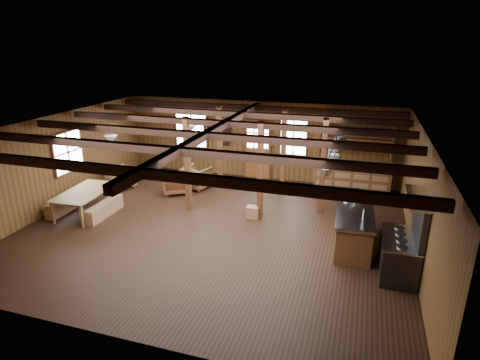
{
  "coord_description": "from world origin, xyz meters",
  "views": [
    {
      "loc": [
        3.6,
        -9.22,
        4.84
      ],
      "look_at": [
        0.44,
        0.9,
        1.12
      ],
      "focal_mm": 30.0,
      "sensor_mm": 36.0,
      "label": 1
    }
  ],
  "objects_px": {
    "armchair_b": "(197,177)",
    "armchair_c": "(121,177)",
    "commercial_range": "(402,249)",
    "dining_table": "(87,202)",
    "kitchen_island": "(353,226)",
    "armchair_a": "(175,182)"
  },
  "relations": [
    {
      "from": "armchair_a",
      "to": "armchair_c",
      "type": "bearing_deg",
      "value": -29.0
    },
    {
      "from": "armchair_a",
      "to": "armchair_b",
      "type": "relative_size",
      "value": 0.99
    },
    {
      "from": "armchair_a",
      "to": "armchair_b",
      "type": "xyz_separation_m",
      "value": [
        0.5,
        0.65,
        0.0
      ]
    },
    {
      "from": "armchair_a",
      "to": "commercial_range",
      "type": "bearing_deg",
      "value": 124.33
    },
    {
      "from": "kitchen_island",
      "to": "armchair_a",
      "type": "bearing_deg",
      "value": 159.45
    },
    {
      "from": "commercial_range",
      "to": "armchair_a",
      "type": "bearing_deg",
      "value": 156.18
    },
    {
      "from": "dining_table",
      "to": "armchair_a",
      "type": "bearing_deg",
      "value": -39.84
    },
    {
      "from": "dining_table",
      "to": "armchair_c",
      "type": "distance_m",
      "value": 2.22
    },
    {
      "from": "kitchen_island",
      "to": "armchair_c",
      "type": "bearing_deg",
      "value": 164.52
    },
    {
      "from": "commercial_range",
      "to": "dining_table",
      "type": "relative_size",
      "value": 0.93
    },
    {
      "from": "commercial_range",
      "to": "kitchen_island",
      "type": "bearing_deg",
      "value": 132.21
    },
    {
      "from": "commercial_range",
      "to": "armchair_a",
      "type": "xyz_separation_m",
      "value": [
        -6.85,
        3.02,
        -0.22
      ]
    },
    {
      "from": "kitchen_island",
      "to": "armchair_b",
      "type": "xyz_separation_m",
      "value": [
        -5.3,
        2.51,
        -0.1
      ]
    },
    {
      "from": "kitchen_island",
      "to": "armchair_a",
      "type": "height_order",
      "value": "kitchen_island"
    },
    {
      "from": "armchair_b",
      "to": "armchair_c",
      "type": "distance_m",
      "value": 2.61
    },
    {
      "from": "kitchen_island",
      "to": "armchair_b",
      "type": "distance_m",
      "value": 5.86
    },
    {
      "from": "commercial_range",
      "to": "armchair_c",
      "type": "height_order",
      "value": "commercial_range"
    },
    {
      "from": "kitchen_island",
      "to": "armchair_b",
      "type": "height_order",
      "value": "kitchen_island"
    },
    {
      "from": "kitchen_island",
      "to": "commercial_range",
      "type": "height_order",
      "value": "commercial_range"
    },
    {
      "from": "armchair_a",
      "to": "armchair_c",
      "type": "height_order",
      "value": "armchair_a"
    },
    {
      "from": "armchair_a",
      "to": "armchair_b",
      "type": "bearing_deg",
      "value": -159.63
    },
    {
      "from": "armchair_a",
      "to": "armchair_c",
      "type": "relative_size",
      "value": 1.04
    }
  ]
}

